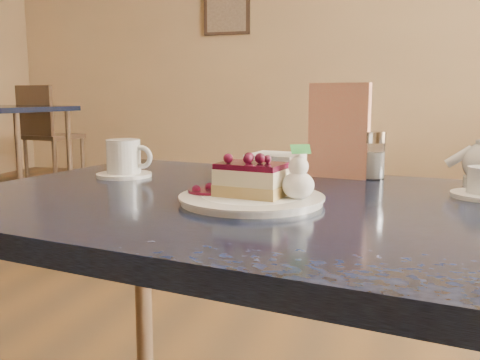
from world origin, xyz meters
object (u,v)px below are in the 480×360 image
(cheesecake_slice, at_px, (252,180))
(bg_table_far_left, at_px, (5,188))
(dessert_plate, at_px, (252,199))
(coffee_set, at_px, (125,160))
(main_table, at_px, (262,238))

(cheesecake_slice, relative_size, bg_table_far_left, 0.07)
(dessert_plate, distance_m, coffee_set, 0.40)
(main_table, distance_m, coffee_set, 0.40)
(dessert_plate, xyz_separation_m, bg_table_far_left, (-3.03, 2.96, -0.64))
(cheesecake_slice, distance_m, bg_table_far_left, 4.29)
(dessert_plate, height_order, bg_table_far_left, bg_table_far_left)
(main_table, relative_size, dessert_plate, 5.15)
(coffee_set, xyz_separation_m, bg_table_far_left, (-2.68, 2.76, -0.67))
(main_table, distance_m, dessert_plate, 0.09)
(bg_table_far_left, bearing_deg, main_table, -33.58)
(dessert_plate, distance_m, cheesecake_slice, 0.03)
(main_table, xyz_separation_m, dessert_plate, (-0.01, -0.05, 0.08))
(cheesecake_slice, bearing_deg, main_table, 90.00)
(cheesecake_slice, xyz_separation_m, bg_table_far_left, (-3.03, 2.96, -0.67))
(coffee_set, bearing_deg, dessert_plate, -30.07)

